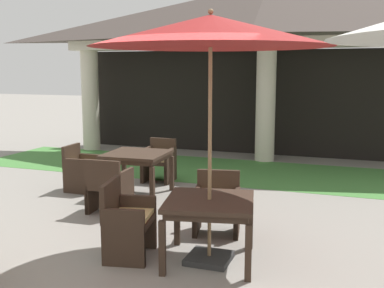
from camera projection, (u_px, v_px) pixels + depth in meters
background_pavilion at (268, 27)px, 10.91m from camera, size 10.76×2.44×4.11m
lawn_strip at (251, 172)px, 9.98m from camera, size 12.56×2.62×0.01m
patio_table_mid_left at (209, 207)px, 5.30m from camera, size 1.15×1.15×0.73m
patio_umbrella_mid_left at (211, 33)px, 5.00m from camera, size 2.61×2.61×2.82m
patio_chair_mid_left_north at (217, 204)px, 6.29m from camera, size 0.69×0.61×0.82m
patio_chair_mid_left_west at (127, 221)px, 5.47m from camera, size 0.62×0.73×0.91m
patio_table_far_back at (137, 158)px, 8.14m from camera, size 1.06×1.06×0.75m
patio_chair_far_back_south at (109, 186)px, 7.16m from camera, size 0.62×0.54×0.86m
patio_chair_far_back_west at (82, 169)px, 8.49m from camera, size 0.57×0.58×0.83m
patio_chair_far_back_north at (159, 161)px, 9.19m from camera, size 0.58×0.59×0.82m
terracotta_urn at (210, 181)px, 8.60m from camera, size 0.31×0.31×0.40m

